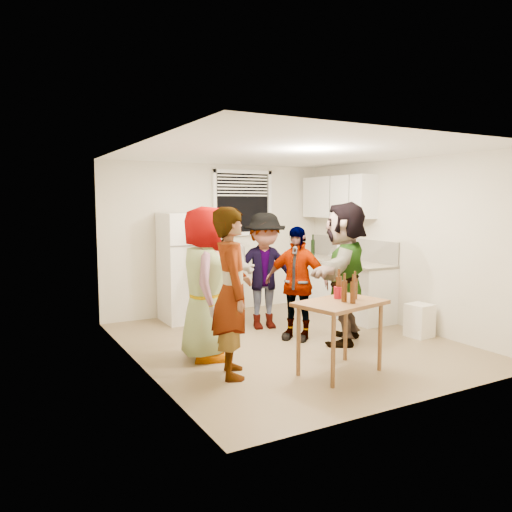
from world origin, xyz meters
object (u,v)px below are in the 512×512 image
kettle (336,260)px  guest_grey (206,358)px  beer_bottle_counter (351,263)px  serving_table (339,373)px  blue_cup (355,266)px  guest_back_left (228,332)px  guest_stripe (232,375)px  trash_bin (420,319)px  guest_orange (343,341)px  beer_bottle_table (338,298)px  guest_black (296,339)px  refrigerator (185,267)px  guest_back_right (264,328)px  wine_bottle (313,255)px  red_cup (338,298)px

kettle → guest_grey: (-2.88, -1.18, -0.90)m
beer_bottle_counter → serving_table: 2.76m
blue_cup → guest_back_left: (-1.91, 0.50, -0.90)m
guest_stripe → blue_cup: bearing=-47.1°
trash_bin → guest_grey: (-2.99, 0.56, -0.25)m
beer_bottle_counter → guest_orange: 1.62m
beer_bottle_table → blue_cup: bearing=45.1°
serving_table → guest_black: (0.34, 1.38, 0.00)m
beer_bottle_table → guest_stripe: 1.44m
blue_cup → guest_back_left: size_ratio=0.07×
beer_bottle_table → guest_back_left: 2.20m
refrigerator → guest_back_right: refrigerator is taller
guest_stripe → guest_black: (1.40, 0.88, 0.00)m
wine_bottle → red_cup: 3.56m
trash_bin → guest_orange: 1.15m
wine_bottle → guest_orange: wine_bottle is taller
guest_back_left → guest_orange: (1.15, -1.20, 0.00)m
refrigerator → guest_black: (0.94, -1.75, -0.85)m
wine_bottle → beer_bottle_table: (-1.81, -3.05, -0.10)m
guest_grey → guest_orange: bearing=-73.9°
refrigerator → guest_back_right: 1.58m
guest_back_left → guest_orange: size_ratio=0.91×
serving_table → guest_black: serving_table is taller
refrigerator → guest_back_left: (0.28, -0.97, -0.85)m
serving_table → beer_bottle_table: 0.82m
guest_orange → guest_black: bearing=-82.5°
red_cup → guest_back_left: (-0.40, 2.01, -0.80)m
beer_bottle_counter → guest_back_right: (-1.49, 0.16, -0.90)m
guest_black → blue_cup: bearing=67.2°
blue_cup → guest_orange: 1.37m
beer_bottle_counter → red_cup: (-1.67, -1.80, -0.10)m
guest_stripe → guest_orange: guest_orange is taller
wine_bottle → guest_back_left: wine_bottle is taller
trash_bin → wine_bottle: bearing=90.1°
blue_cup → guest_grey: blue_cup is taller
beer_bottle_table → guest_black: bearing=78.5°
wine_bottle → guest_black: wine_bottle is taller
beer_bottle_table → guest_black: size_ratio=0.16×
beer_bottle_table → trash_bin: bearing=15.2°
wine_bottle → guest_stripe: 4.11m
blue_cup → guest_back_right: (-1.33, 0.45, -0.90)m
blue_cup → serving_table: size_ratio=0.14×
refrigerator → guest_orange: size_ratio=0.91×
beer_bottle_counter → beer_bottle_table: beer_bottle_counter is taller
guest_stripe → wine_bottle: bearing=-28.3°
guest_back_right → beer_bottle_table: bearing=-82.0°
guest_stripe → beer_bottle_table: bearing=-87.7°
wine_bottle → beer_bottle_counter: (-0.15, -1.26, 0.00)m
refrigerator → guest_grey: bearing=-104.0°
guest_black → refrigerator: bearing=172.9°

